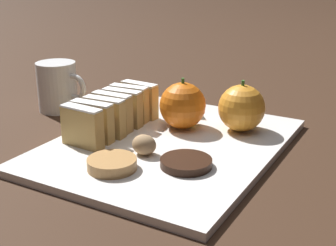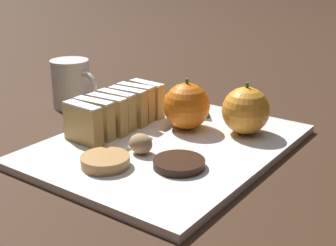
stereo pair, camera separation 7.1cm
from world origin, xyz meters
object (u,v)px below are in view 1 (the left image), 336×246
chocolate_cookie (186,163)px  coffee_mug (58,87)px  orange_far (242,108)px  walnut (144,145)px  orange_near (183,106)px

chocolate_cookie → coffee_mug: 0.37m
orange_far → walnut: (-0.08, -0.16, -0.02)m
orange_far → walnut: bearing=-117.6°
walnut → coffee_mug: bearing=155.6°
orange_near → coffee_mug: (-0.27, -0.00, -0.00)m
walnut → chocolate_cookie: 0.07m
orange_near → chocolate_cookie: size_ratio=1.19×
orange_far → chocolate_cookie: (-0.01, -0.17, -0.03)m
chocolate_cookie → coffee_mug: bearing=159.2°
orange_far → coffee_mug: 0.36m
chocolate_cookie → coffee_mug: (-0.34, 0.13, 0.03)m
orange_far → coffee_mug: bearing=-173.8°
walnut → chocolate_cookie: bearing=-5.5°
walnut → orange_far: bearing=62.4°
orange_near → chocolate_cookie: bearing=-60.2°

